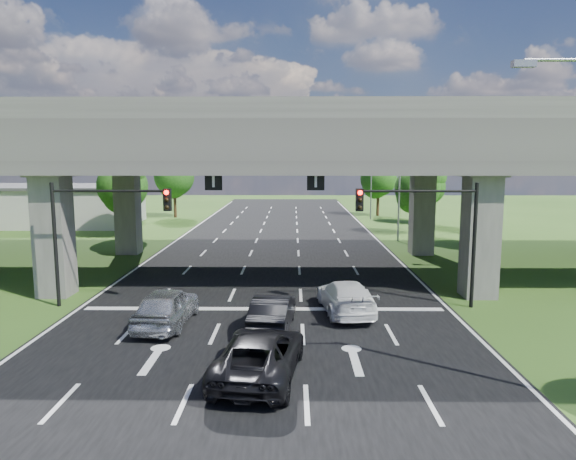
{
  "coord_description": "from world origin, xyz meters",
  "views": [
    {
      "loc": [
        1.4,
        -20.1,
        7.12
      ],
      "look_at": [
        1.11,
        8.44,
        3.13
      ],
      "focal_mm": 32.0,
      "sensor_mm": 36.0,
      "label": 1
    }
  ],
  "objects_px": {
    "signal_right": "(429,221)",
    "car_silver": "(167,307)",
    "car_dark": "(273,312)",
    "car_trailing": "(260,355)",
    "car_white": "(345,297)",
    "signal_left": "(99,221)",
    "streetlight_far": "(395,174)",
    "streetlight_beyond": "(368,170)"
  },
  "relations": [
    {
      "from": "car_white",
      "to": "car_trailing",
      "type": "height_order",
      "value": "car_trailing"
    },
    {
      "from": "signal_left",
      "to": "car_trailing",
      "type": "distance_m",
      "value": 11.94
    },
    {
      "from": "signal_right",
      "to": "car_dark",
      "type": "relative_size",
      "value": 1.37
    },
    {
      "from": "signal_right",
      "to": "car_silver",
      "type": "relative_size",
      "value": 1.25
    },
    {
      "from": "streetlight_beyond",
      "to": "car_silver",
      "type": "relative_size",
      "value": 2.08
    },
    {
      "from": "streetlight_far",
      "to": "car_dark",
      "type": "distance_m",
      "value": 25.75
    },
    {
      "from": "signal_left",
      "to": "car_white",
      "type": "height_order",
      "value": "signal_left"
    },
    {
      "from": "signal_left",
      "to": "car_trailing",
      "type": "xyz_separation_m",
      "value": [
        8.14,
        -8.05,
        -3.41
      ]
    },
    {
      "from": "streetlight_far",
      "to": "streetlight_beyond",
      "type": "bearing_deg",
      "value": 90.0
    },
    {
      "from": "streetlight_far",
      "to": "car_trailing",
      "type": "bearing_deg",
      "value": -109.2
    },
    {
      "from": "car_dark",
      "to": "car_trailing",
      "type": "relative_size",
      "value": 0.82
    },
    {
      "from": "car_white",
      "to": "streetlight_beyond",
      "type": "bearing_deg",
      "value": -106.23
    },
    {
      "from": "car_white",
      "to": "car_dark",
      "type": "bearing_deg",
      "value": 29.15
    },
    {
      "from": "signal_right",
      "to": "car_white",
      "type": "distance_m",
      "value": 5.34
    },
    {
      "from": "car_dark",
      "to": "car_white",
      "type": "relative_size",
      "value": 0.86
    },
    {
      "from": "signal_right",
      "to": "signal_left",
      "type": "xyz_separation_m",
      "value": [
        -15.65,
        0.0,
        0.0
      ]
    },
    {
      "from": "streetlight_beyond",
      "to": "signal_right",
      "type": "bearing_deg",
      "value": -93.61
    },
    {
      "from": "signal_right",
      "to": "streetlight_beyond",
      "type": "xyz_separation_m",
      "value": [
        2.27,
        36.06,
        1.66
      ]
    },
    {
      "from": "signal_right",
      "to": "car_white",
      "type": "bearing_deg",
      "value": -166.73
    },
    {
      "from": "car_dark",
      "to": "signal_right",
      "type": "bearing_deg",
      "value": -149.93
    },
    {
      "from": "signal_left",
      "to": "car_silver",
      "type": "bearing_deg",
      "value": -37.02
    },
    {
      "from": "streetlight_far",
      "to": "car_dark",
      "type": "relative_size",
      "value": 2.28
    },
    {
      "from": "signal_right",
      "to": "car_silver",
      "type": "xyz_separation_m",
      "value": [
        -11.82,
        -2.88,
        -3.34
      ]
    },
    {
      "from": "signal_left",
      "to": "car_trailing",
      "type": "bearing_deg",
      "value": -44.7
    },
    {
      "from": "car_white",
      "to": "signal_right",
      "type": "bearing_deg",
      "value": -173.34
    },
    {
      "from": "signal_right",
      "to": "signal_left",
      "type": "height_order",
      "value": "same"
    },
    {
      "from": "streetlight_far",
      "to": "car_white",
      "type": "height_order",
      "value": "streetlight_far"
    },
    {
      "from": "car_trailing",
      "to": "streetlight_far",
      "type": "bearing_deg",
      "value": -101.87
    },
    {
      "from": "streetlight_far",
      "to": "car_trailing",
      "type": "distance_m",
      "value": 30.19
    },
    {
      "from": "signal_left",
      "to": "streetlight_far",
      "type": "distance_m",
      "value": 26.95
    },
    {
      "from": "streetlight_beyond",
      "to": "car_trailing",
      "type": "relative_size",
      "value": 1.87
    },
    {
      "from": "signal_left",
      "to": "streetlight_far",
      "type": "relative_size",
      "value": 0.6
    },
    {
      "from": "signal_right",
      "to": "car_trailing",
      "type": "bearing_deg",
      "value": -133.02
    },
    {
      "from": "signal_right",
      "to": "signal_left",
      "type": "bearing_deg",
      "value": 180.0
    },
    {
      "from": "car_silver",
      "to": "car_trailing",
      "type": "bearing_deg",
      "value": 132.93
    },
    {
      "from": "streetlight_beyond",
      "to": "car_white",
      "type": "xyz_separation_m",
      "value": [
        -6.27,
        -37.0,
        -5.08
      ]
    },
    {
      "from": "car_trailing",
      "to": "signal_left",
      "type": "bearing_deg",
      "value": -37.36
    },
    {
      "from": "signal_right",
      "to": "car_trailing",
      "type": "distance_m",
      "value": 11.53
    },
    {
      "from": "car_silver",
      "to": "streetlight_far",
      "type": "bearing_deg",
      "value": -118.49
    },
    {
      "from": "signal_right",
      "to": "car_white",
      "type": "height_order",
      "value": "signal_right"
    },
    {
      "from": "streetlight_far",
      "to": "car_silver",
      "type": "bearing_deg",
      "value": -121.57
    },
    {
      "from": "car_silver",
      "to": "car_trailing",
      "type": "height_order",
      "value": "car_silver"
    }
  ]
}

